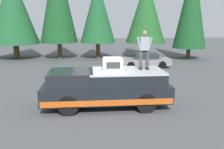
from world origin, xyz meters
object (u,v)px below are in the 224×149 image
person_on_truck_bed (144,49)px  parked_car_grey (145,60)px  pickup_truck (106,88)px  compressor_unit (113,64)px

person_on_truck_bed → parked_car_grey: bearing=-13.5°
pickup_truck → person_on_truck_bed: 2.37m
person_on_truck_bed → parked_car_grey: (9.04, -2.17, -1.97)m
person_on_truck_bed → pickup_truck: bearing=94.3°
compressor_unit → person_on_truck_bed: size_ratio=0.50×
compressor_unit → pickup_truck: bearing=98.0°
compressor_unit → person_on_truck_bed: (0.09, -1.39, 0.62)m
pickup_truck → parked_car_grey: bearing=-22.8°
pickup_truck → compressor_unit: size_ratio=6.60×
pickup_truck → parked_car_grey: (9.16, -3.84, -0.29)m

